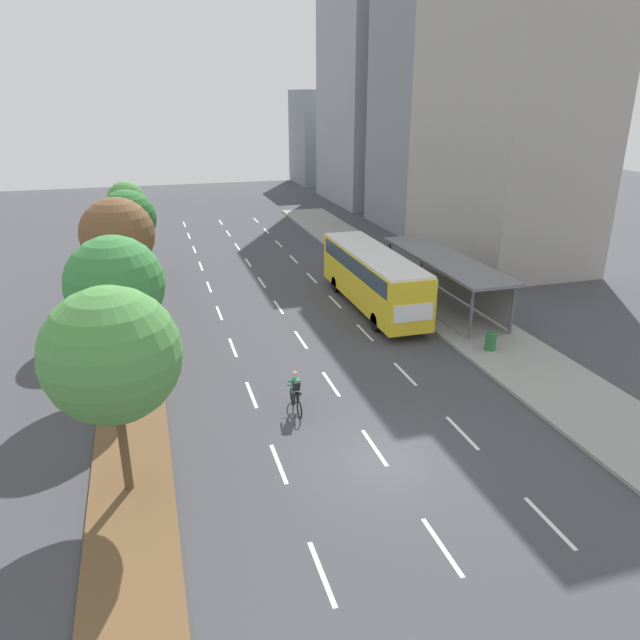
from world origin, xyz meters
The scene contains 19 objects.
ground_plane centered at (0.00, 0.00, 0.00)m, with size 140.00×140.00×0.00m, color #424247.
median_strip centered at (-8.30, 20.00, 0.06)m, with size 2.60×52.00×0.12m, color brown.
sidewalk_right centered at (9.25, 20.00, 0.07)m, with size 4.50×52.00×0.15m, color gray.
lane_divider_left centered at (-3.50, 19.01, 0.00)m, with size 0.14×49.02×0.01m.
lane_divider_center centered at (0.00, 19.01, 0.00)m, with size 0.14×49.02×0.01m.
lane_divider_right centered at (3.50, 19.01, 0.00)m, with size 0.14×49.02×0.01m.
bus_shelter centered at (9.53, 13.75, 1.87)m, with size 2.90×11.47×2.86m.
bus centered at (5.25, 14.80, 2.07)m, with size 2.54×11.29×3.37m.
cyclist centered at (-2.04, 4.19, 0.79)m, with size 0.46×1.82×1.71m.
median_tree_nearest centered at (-8.37, 0.76, 4.72)m, with size 4.08×4.08×6.65m.
median_tree_second centered at (-8.51, 8.73, 4.47)m, with size 4.07×4.07×6.40m.
median_tree_third centered at (-8.55, 16.70, 4.84)m, with size 3.91×3.91×6.69m.
median_tree_fourth centered at (-8.16, 24.66, 4.19)m, with size 3.71×3.71×5.94m.
median_tree_fifth centered at (-8.35, 32.63, 4.10)m, with size 2.86×2.86×5.43m.
trash_bin centered at (8.45, 7.10, 0.57)m, with size 0.52×0.52×0.85m, color #286B38.
building_near_right centered at (18.32, 22.93, 11.21)m, with size 8.33×14.33×22.42m, color #A39E93.
building_mid_right centered at (17.57, 33.38, 12.63)m, with size 6.58×14.16×25.26m, color gray.
building_far_right centered at (18.59, 50.10, 13.57)m, with size 9.14×13.88×27.14m, color #8E939E.
building_tall_right centered at (17.43, 66.43, 6.15)m, with size 7.07×8.95×12.31m, color gray.
Camera 1 is at (-7.01, -16.06, 11.83)m, focal length 33.42 mm.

